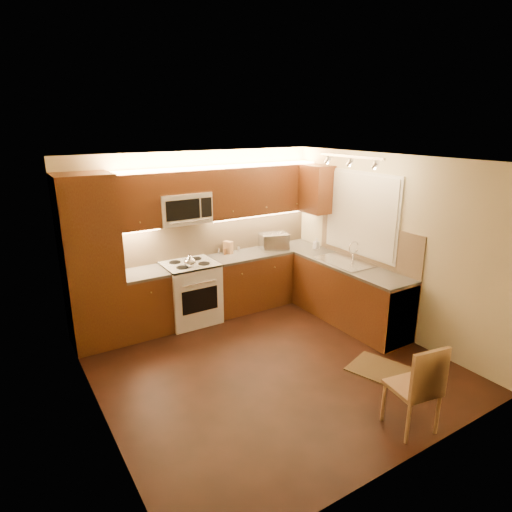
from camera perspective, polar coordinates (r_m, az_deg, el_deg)
floor at (r=5.62m, az=1.73°, el=-13.96°), size 4.00×4.00×0.01m
ceiling at (r=4.83m, az=2.00°, el=12.37°), size 4.00×4.00×0.01m
wall_back at (r=6.77m, az=-7.62°, el=2.86°), size 4.00×0.01×2.50m
wall_front at (r=3.73m, az=19.51°, el=-10.16°), size 4.00×0.01×2.50m
wall_left at (r=4.37m, az=-20.63°, el=-6.20°), size 0.01×4.00×2.50m
wall_right at (r=6.37m, az=16.97°, el=1.36°), size 0.01×4.00×2.50m
pantry at (r=6.04m, az=-20.71°, el=-0.85°), size 0.70×0.60×2.30m
base_cab_back_left at (r=6.43m, az=-14.27°, el=-6.03°), size 0.62×0.60×0.86m
counter_back_left at (r=6.27m, az=-14.57°, el=-2.24°), size 0.62×0.60×0.04m
base_cab_back_right at (r=7.24m, az=1.14°, el=-2.84°), size 1.92×0.60×0.86m
counter_back_right at (r=7.10m, az=1.16°, el=0.57°), size 1.92×0.60×0.04m
base_cab_right at (r=6.68m, az=12.09°, el=-4.98°), size 0.60×2.00×0.86m
counter_right at (r=6.53m, az=12.33°, el=-1.31°), size 0.60×2.00×0.04m
dishwasher at (r=6.24m, az=16.55°, el=-6.94°), size 0.58×0.60×0.84m
backsplash_back at (r=6.92m, az=-4.94°, el=2.83°), size 3.30×0.02×0.60m
backsplash_right at (r=6.64m, az=14.30°, el=1.74°), size 0.02×2.00×0.60m
upper_cab_back_left at (r=6.14m, az=-15.63°, el=6.89°), size 0.62×0.35×0.75m
upper_cab_back_right at (r=6.98m, az=0.65°, el=8.68°), size 1.92×0.35×0.75m
upper_cab_bridge at (r=6.34m, az=-9.75°, el=9.58°), size 0.76×0.35×0.31m
upper_cab_right_corner at (r=7.11m, az=7.93°, el=8.66°), size 0.35×0.50×0.75m
stove at (r=6.61m, az=-8.54°, el=-4.73°), size 0.76×0.65×0.92m
microwave at (r=6.38m, az=-9.53°, el=6.23°), size 0.76×0.38×0.44m
window_frame at (r=6.64m, az=13.60°, el=5.36°), size 0.03×1.44×1.24m
window_blinds at (r=6.63m, az=13.48°, el=5.34°), size 0.02×1.36×1.16m
sink at (r=6.60m, az=11.48°, el=-0.19°), size 0.52×0.86×0.15m
faucet at (r=6.70m, az=12.64°, el=0.67°), size 0.20×0.04×0.30m
track_light_bar at (r=6.12m, az=12.24°, el=12.62°), size 0.04×1.20×0.03m
kettle at (r=6.25m, az=-8.67°, el=-0.60°), size 0.22×0.22×0.20m
toaster_oven at (r=7.13m, az=2.33°, el=1.92°), size 0.51×0.44×0.27m
knife_block at (r=6.92m, az=-3.67°, el=1.14°), size 0.14×0.17×0.20m
spice_jar_a at (r=6.93m, az=-4.89°, el=0.65°), size 0.05×0.05×0.09m
spice_jar_b at (r=6.99m, az=-3.95°, el=0.85°), size 0.04×0.04×0.09m
spice_jar_c at (r=7.03m, az=-2.33°, el=0.96°), size 0.05×0.05×0.09m
spice_jar_d at (r=6.87m, az=-4.08°, el=0.57°), size 0.05×0.05×0.09m
soap_bottle at (r=7.24m, az=7.90°, el=1.64°), size 0.09×0.09×0.18m
rug at (r=5.68m, az=16.62°, el=-14.28°), size 0.80×0.98×0.01m
dining_chair at (r=4.63m, az=19.81°, el=-15.63°), size 0.48×0.48×0.94m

